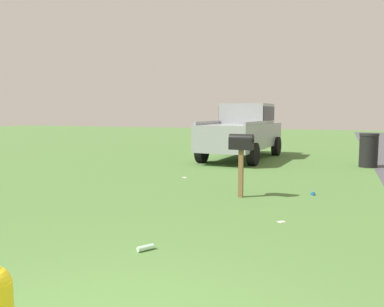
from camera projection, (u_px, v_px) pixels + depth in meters
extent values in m
cube|color=brown|center=(241.00, 173.00, 7.92)|extent=(0.09, 0.09, 0.99)
cube|color=black|center=(241.00, 144.00, 7.86)|extent=(0.22, 0.49, 0.22)
cylinder|color=black|center=(241.00, 139.00, 7.85)|extent=(0.22, 0.49, 0.20)
cube|color=red|center=(243.00, 141.00, 7.95)|extent=(0.02, 0.04, 0.18)
cube|color=#93999E|center=(242.00, 136.00, 14.57)|extent=(5.31, 2.15, 0.90)
cube|color=#93999E|center=(247.00, 114.00, 15.05)|extent=(1.87, 1.80, 0.76)
cube|color=black|center=(247.00, 114.00, 15.05)|extent=(1.82, 1.83, 0.53)
cube|color=#93999E|center=(210.00, 123.00, 13.84)|extent=(2.71, 0.24, 0.12)
cube|color=#93999E|center=(256.00, 123.00, 13.13)|extent=(2.71, 0.24, 0.12)
cylinder|color=black|center=(233.00, 145.00, 16.56)|extent=(0.77, 0.31, 0.76)
cylinder|color=black|center=(276.00, 146.00, 15.79)|extent=(0.77, 0.31, 0.76)
cylinder|color=black|center=(202.00, 152.00, 13.46)|extent=(0.77, 0.31, 0.76)
cylinder|color=black|center=(253.00, 154.00, 12.69)|extent=(0.77, 0.31, 0.76)
cylinder|color=black|center=(369.00, 152.00, 12.34)|extent=(0.56, 0.56, 1.01)
cylinder|color=black|center=(369.00, 135.00, 12.28)|extent=(0.59, 0.59, 0.08)
cylinder|color=blue|center=(313.00, 193.00, 8.17)|extent=(0.13, 0.08, 0.07)
cube|color=silver|center=(185.00, 177.00, 10.39)|extent=(0.14, 0.15, 0.01)
cylinder|color=white|center=(4.00, 287.00, 3.76)|extent=(0.12, 0.13, 0.08)
cylinder|color=#B2D8BF|center=(145.00, 248.00, 4.87)|extent=(0.22, 0.18, 0.07)
cube|color=silver|center=(281.00, 222.00, 6.16)|extent=(0.14, 0.14, 0.01)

